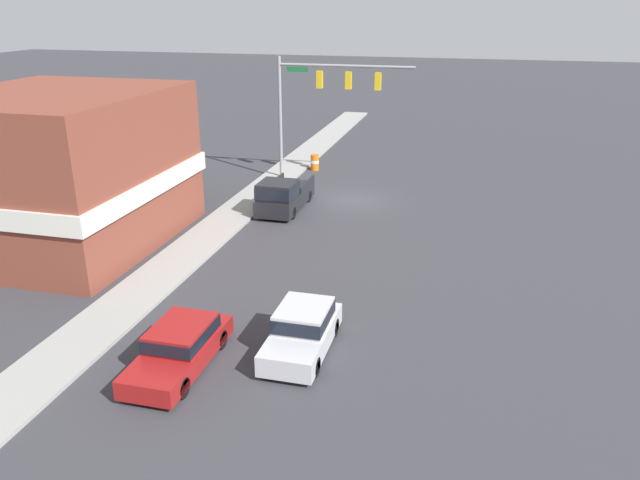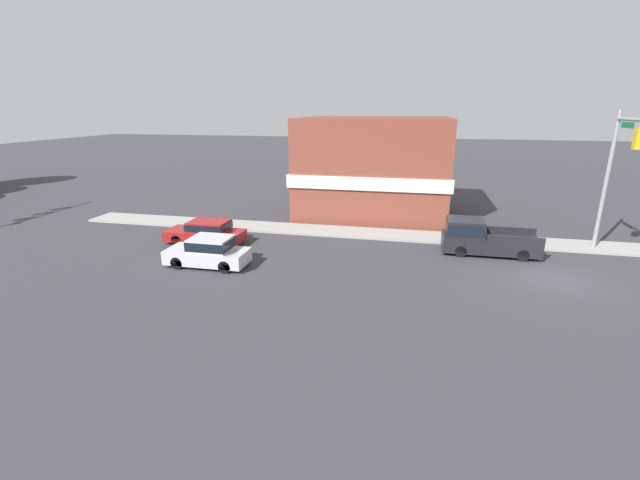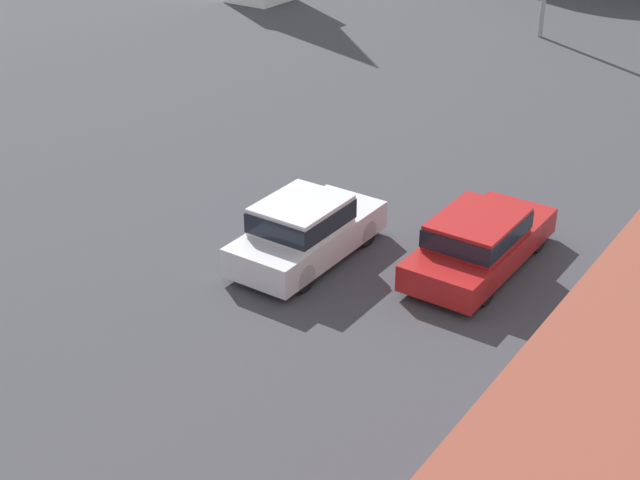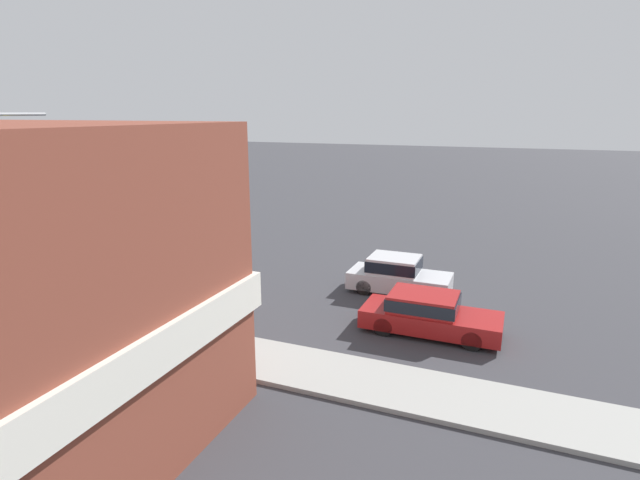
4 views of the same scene
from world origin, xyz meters
name	(u,v)px [view 1 (image 1 of 4)]	position (x,y,z in m)	size (l,w,h in m)	color
ground_plane	(350,200)	(0.00, 0.00, 0.00)	(200.00, 200.00, 0.00)	#38383D
sidewalk_curb	(260,192)	(5.70, 0.00, 0.07)	(2.40, 60.00, 0.14)	#9E9E99
near_signal_assembly	(323,90)	(2.66, -3.72, 5.90)	(8.70, 0.49, 7.92)	gray
car_lead	(303,329)	(-1.96, 17.14, 0.81)	(1.83, 4.28, 1.58)	black
car_oncoming	(180,346)	(1.63, 19.08, 0.74)	(1.86, 4.76, 1.42)	black
pickup_truck_parked	(283,195)	(3.28, 2.99, 0.96)	(2.04, 5.21, 1.96)	black
construction_barrel	(315,162)	(3.90, -6.32, 0.56)	(0.59, 0.59, 1.10)	orange
corner_brick_building	(61,170)	(12.12, 9.97, 3.58)	(9.74, 11.32, 7.30)	brown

